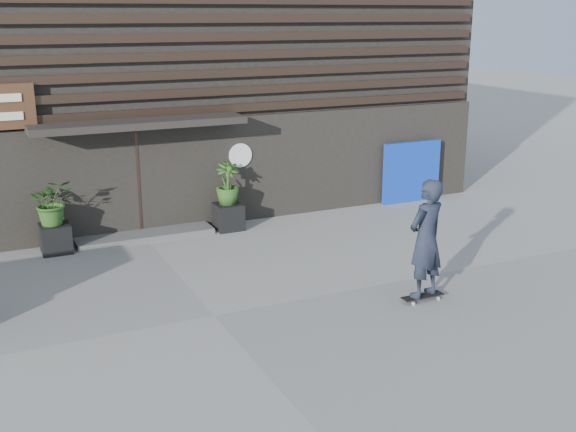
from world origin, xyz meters
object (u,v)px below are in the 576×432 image
blue_tarp (411,172)px  planter_pot_right (228,217)px  planter_pot_left (56,238)px  skateboarder (426,239)px

blue_tarp → planter_pot_right: bearing=-177.2°
planter_pot_right → planter_pot_left: bearing=180.0°
blue_tarp → skateboarder: 6.72m
planter_pot_right → blue_tarp: (5.21, 0.30, 0.49)m
planter_pot_left → blue_tarp: bearing=1.9°
blue_tarp → skateboarder: size_ratio=0.79×
planter_pot_left → planter_pot_right: bearing=0.0°
planter_pot_left → planter_pot_right: (3.80, 0.00, 0.00)m
planter_pot_left → blue_tarp: 9.03m
skateboarder → planter_pot_left: bearing=135.2°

